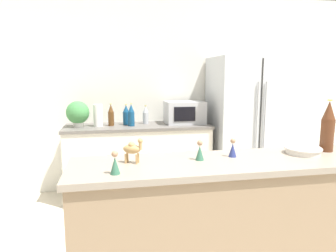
# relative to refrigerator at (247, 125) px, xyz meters

# --- Properties ---
(wall_back) EXTENTS (8.00, 0.06, 2.55)m
(wall_back) POSITION_rel_refrigerator_xyz_m (-1.04, 0.39, 0.41)
(wall_back) COLOR silver
(wall_back) RESTS_ON ground_plane
(back_counter) EXTENTS (1.76, 0.63, 0.89)m
(back_counter) POSITION_rel_refrigerator_xyz_m (-1.41, 0.06, -0.41)
(back_counter) COLOR silver
(back_counter) RESTS_ON ground_plane
(refrigerator) EXTENTS (0.93, 0.72, 1.72)m
(refrigerator) POSITION_rel_refrigerator_xyz_m (0.00, 0.00, 0.00)
(refrigerator) COLOR silver
(refrigerator) RESTS_ON ground_plane
(bar_counter) EXTENTS (1.90, 0.50, 0.97)m
(bar_counter) POSITION_rel_refrigerator_xyz_m (-1.05, -1.96, -0.37)
(bar_counter) COLOR #8C7256
(bar_counter) RESTS_ON ground_plane
(potted_plant) EXTENTS (0.27, 0.27, 0.30)m
(potted_plant) POSITION_rel_refrigerator_xyz_m (-2.12, 0.05, 0.19)
(potted_plant) COLOR silver
(potted_plant) RESTS_ON back_counter
(paper_towel_roll) EXTENTS (0.11, 0.11, 0.26)m
(paper_towel_roll) POSITION_rel_refrigerator_xyz_m (-1.89, 0.04, 0.16)
(paper_towel_roll) COLOR white
(paper_towel_roll) RESTS_ON back_counter
(microwave) EXTENTS (0.48, 0.37, 0.28)m
(microwave) POSITION_rel_refrigerator_xyz_m (-0.82, 0.08, 0.17)
(microwave) COLOR #B2B5BA
(microwave) RESTS_ON back_counter
(back_bottle_0) EXTENTS (0.08, 0.08, 0.27)m
(back_bottle_0) POSITION_rel_refrigerator_xyz_m (-1.50, -0.01, 0.16)
(back_bottle_0) COLOR navy
(back_bottle_0) RESTS_ON back_counter
(back_bottle_1) EXTENTS (0.07, 0.07, 0.23)m
(back_bottle_1) POSITION_rel_refrigerator_xyz_m (-1.31, 0.15, 0.14)
(back_bottle_1) COLOR #B2B7BC
(back_bottle_1) RESTS_ON back_counter
(back_bottle_2) EXTENTS (0.07, 0.07, 0.27)m
(back_bottle_2) POSITION_rel_refrigerator_xyz_m (-1.73, 0.06, 0.16)
(back_bottle_2) COLOR brown
(back_bottle_2) RESTS_ON back_counter
(back_bottle_3) EXTENTS (0.08, 0.08, 0.25)m
(back_bottle_3) POSITION_rel_refrigerator_xyz_m (-1.55, 0.12, 0.15)
(back_bottle_3) COLOR navy
(back_bottle_3) RESTS_ON back_counter
(wine_bottle) EXTENTS (0.08, 0.08, 0.34)m
(wine_bottle) POSITION_rel_refrigerator_xyz_m (-0.34, -1.87, 0.28)
(wine_bottle) COLOR #562D19
(wine_bottle) RESTS_ON bar_counter
(fruit_bowl) EXTENTS (0.23, 0.23, 0.05)m
(fruit_bowl) POSITION_rel_refrigerator_xyz_m (-0.54, -1.91, 0.14)
(fruit_bowl) COLOR white
(fruit_bowl) RESTS_ON bar_counter
(camel_figurine) EXTENTS (0.12, 0.09, 0.15)m
(camel_figurine) POSITION_rel_refrigerator_xyz_m (-1.63, -1.91, 0.20)
(camel_figurine) COLOR tan
(camel_figurine) RESTS_ON bar_counter
(wise_man_figurine_blue) EXTENTS (0.05, 0.05, 0.12)m
(wise_man_figurine_blue) POSITION_rel_refrigerator_xyz_m (-1.02, -1.89, 0.16)
(wise_man_figurine_blue) COLOR navy
(wise_man_figurine_blue) RESTS_ON bar_counter
(wise_man_figurine_crimson) EXTENTS (0.05, 0.05, 0.12)m
(wise_man_figurine_crimson) POSITION_rel_refrigerator_xyz_m (-1.73, -2.10, 0.16)
(wise_man_figurine_crimson) COLOR #33664C
(wise_man_figurine_crimson) RESTS_ON bar_counter
(wise_man_figurine_purple) EXTENTS (0.05, 0.05, 0.12)m
(wise_man_figurine_purple) POSITION_rel_refrigerator_xyz_m (-1.24, -1.93, 0.16)
(wise_man_figurine_purple) COLOR #33664C
(wise_man_figurine_purple) RESTS_ON bar_counter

